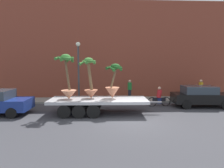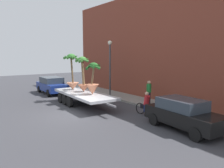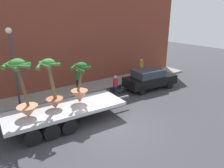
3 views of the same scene
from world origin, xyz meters
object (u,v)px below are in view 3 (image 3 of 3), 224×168
object	(u,v)px
flatbed_trailer	(61,112)
potted_palm_front	(24,92)
potted_palm_middle	(52,87)
street_lamp	(13,58)
pedestrian_far_left	(141,68)
potted_palm_rear	(80,87)
cyclist	(115,87)
pedestrian_near_gate	(78,79)
parked_car	(150,79)

from	to	relation	value
flatbed_trailer	potted_palm_front	size ratio (longest dim) A/B	2.54
potted_palm_middle	street_lamp	xyz separation A→B (m)	(-1.13, 3.28, 1.08)
potted_palm_middle	pedestrian_far_left	xyz separation A→B (m)	(9.39, 3.67, -1.11)
potted_palm_rear	cyclist	distance (m)	4.21
pedestrian_near_gate	pedestrian_far_left	bearing A→B (deg)	-1.35
potted_palm_front	pedestrian_near_gate	xyz separation A→B (m)	(4.58, 4.05, -1.22)
parked_car	potted_palm_middle	bearing A→B (deg)	-170.60
potted_palm_middle	cyclist	size ratio (longest dim) A/B	1.45
pedestrian_far_left	potted_palm_middle	bearing A→B (deg)	-158.63
cyclist	street_lamp	xyz separation A→B (m)	(-6.27, 1.57, 2.56)
flatbed_trailer	pedestrian_far_left	world-z (taller)	pedestrian_far_left
potted_palm_middle	street_lamp	distance (m)	3.63
pedestrian_near_gate	street_lamp	xyz separation A→B (m)	(-4.30, -0.54, 2.19)
flatbed_trailer	parked_car	world-z (taller)	parked_car
flatbed_trailer	potted_palm_middle	size ratio (longest dim) A/B	2.74
cyclist	parked_car	size ratio (longest dim) A/B	0.42
potted_palm_middle	pedestrian_far_left	size ratio (longest dim) A/B	1.56
potted_palm_rear	potted_palm_middle	size ratio (longest dim) A/B	0.85
potted_palm_rear	potted_palm_middle	distance (m)	1.54
flatbed_trailer	cyclist	size ratio (longest dim) A/B	3.97
flatbed_trailer	potted_palm_middle	distance (m)	1.43
potted_palm_rear	cyclist	xyz separation A→B (m)	(3.62, 1.76, -1.23)
street_lamp	cyclist	bearing A→B (deg)	-14.03
cyclist	potted_palm_middle	bearing A→B (deg)	-161.58
street_lamp	pedestrian_far_left	bearing A→B (deg)	2.15
potted_palm_front	pedestrian_near_gate	size ratio (longest dim) A/B	1.68
potted_palm_middle	pedestrian_near_gate	bearing A→B (deg)	50.32
flatbed_trailer	parked_car	bearing A→B (deg)	11.33
potted_palm_front	street_lamp	distance (m)	3.65
street_lamp	pedestrian_near_gate	bearing A→B (deg)	7.19
potted_palm_front	cyclist	distance (m)	7.02
flatbed_trailer	pedestrian_near_gate	distance (m)	4.98
pedestrian_near_gate	potted_palm_rear	bearing A→B (deg)	-113.09
pedestrian_far_left	street_lamp	size ratio (longest dim) A/B	0.35
potted_palm_middle	potted_palm_front	distance (m)	1.43
cyclist	street_lamp	bearing A→B (deg)	165.97
parked_car	cyclist	bearing A→B (deg)	173.38
pedestrian_near_gate	parked_car	bearing A→B (deg)	-26.08
pedestrian_far_left	cyclist	bearing A→B (deg)	-155.21
flatbed_trailer	parked_car	size ratio (longest dim) A/B	1.68
pedestrian_far_left	parked_car	bearing A→B (deg)	-117.09
potted_palm_middle	parked_car	xyz separation A→B (m)	(8.20, 1.36, -1.33)
potted_palm_middle	potted_palm_rear	bearing A→B (deg)	-1.77
potted_palm_rear	potted_palm_middle	world-z (taller)	potted_palm_middle
parked_car	street_lamp	size ratio (longest dim) A/B	0.90
parked_car	pedestrian_far_left	size ratio (longest dim) A/B	2.55
cyclist	pedestrian_near_gate	bearing A→B (deg)	133.08
flatbed_trailer	cyclist	bearing A→B (deg)	21.79
cyclist	parked_car	distance (m)	3.09
parked_car	pedestrian_far_left	xyz separation A→B (m)	(1.18, 2.32, 0.22)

